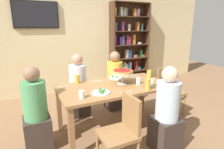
% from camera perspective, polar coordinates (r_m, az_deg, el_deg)
% --- Properties ---
extents(ground_plane, '(12.00, 12.00, 0.00)m').
position_cam_1_polar(ground_plane, '(3.16, 0.83, -16.20)').
color(ground_plane, '#846042').
extents(rear_partition, '(8.00, 0.12, 2.80)m').
position_cam_1_polar(rear_partition, '(4.78, -11.45, 11.83)').
color(rear_partition, beige).
rests_on(rear_partition, ground_plane).
extents(dining_table, '(1.71, 0.90, 0.74)m').
position_cam_1_polar(dining_table, '(2.88, 0.88, -5.03)').
color(dining_table, olive).
rests_on(dining_table, ground_plane).
extents(bookshelf, '(1.10, 0.30, 2.21)m').
position_cam_1_polar(bookshelf, '(5.20, 5.03, 9.17)').
color(bookshelf, '#422819').
rests_on(bookshelf, ground_plane).
extents(television, '(0.94, 0.05, 0.57)m').
position_cam_1_polar(television, '(4.54, -22.25, 16.62)').
color(television, black).
extents(diner_far_right, '(0.34, 0.34, 1.15)m').
position_cam_1_polar(diner_far_right, '(3.70, 0.83, -3.09)').
color(diner_far_right, '#382D28').
rests_on(diner_far_right, ground_plane).
extents(diner_head_west, '(0.34, 0.34, 1.15)m').
position_cam_1_polar(diner_head_west, '(2.69, -22.18, -11.43)').
color(diner_head_west, '#382D28').
rests_on(diner_head_west, ground_plane).
extents(diner_near_right, '(0.34, 0.34, 1.15)m').
position_cam_1_polar(diner_near_right, '(2.59, 16.35, -12.00)').
color(diner_near_right, '#382D28').
rests_on(diner_near_right, ground_plane).
extents(diner_far_left, '(0.34, 0.34, 1.15)m').
position_cam_1_polar(diner_far_left, '(3.47, -10.24, -4.60)').
color(diner_far_left, '#382D28').
rests_on(diner_far_left, ground_plane).
extents(chair_near_left, '(0.40, 0.40, 0.87)m').
position_cam_1_polar(chair_near_left, '(2.22, 3.25, -16.32)').
color(chair_near_left, olive).
rests_on(chair_near_left, ground_plane).
extents(chair_head_east, '(0.40, 0.40, 0.87)m').
position_cam_1_polar(chair_head_east, '(3.65, 16.92, -4.13)').
color(chair_head_east, olive).
rests_on(chair_head_east, ground_plane).
extents(deep_dish_pizza_stand, '(0.35, 0.35, 0.22)m').
position_cam_1_polar(deep_dish_pizza_stand, '(2.90, 3.14, 0.56)').
color(deep_dish_pizza_stand, silver).
rests_on(deep_dish_pizza_stand, dining_table).
extents(salad_plate_near_diner, '(0.22, 0.22, 0.06)m').
position_cam_1_polar(salad_plate_near_diner, '(2.99, 15.41, -2.77)').
color(salad_plate_near_diner, white).
rests_on(salad_plate_near_diner, dining_table).
extents(salad_plate_far_diner, '(0.25, 0.25, 0.06)m').
position_cam_1_polar(salad_plate_far_diner, '(2.54, -3.38, -5.37)').
color(salad_plate_far_diner, white).
rests_on(salad_plate_far_diner, dining_table).
extents(salad_plate_spare, '(0.26, 0.26, 0.06)m').
position_cam_1_polar(salad_plate_spare, '(3.24, 1.20, -0.88)').
color(salad_plate_spare, white).
rests_on(salad_plate_spare, dining_table).
extents(beer_glass_amber_tall, '(0.08, 0.08, 0.13)m').
position_cam_1_polar(beer_glass_amber_tall, '(3.33, 11.34, 0.20)').
color(beer_glass_amber_tall, gold).
rests_on(beer_glass_amber_tall, dining_table).
extents(beer_glass_amber_short, '(0.07, 0.07, 0.16)m').
position_cam_1_polar(beer_glass_amber_short, '(2.69, 10.99, -2.97)').
color(beer_glass_amber_short, gold).
rests_on(beer_glass_amber_short, dining_table).
extents(beer_glass_amber_spare, '(0.08, 0.08, 0.14)m').
position_cam_1_polar(beer_glass_amber_spare, '(2.99, -10.60, -1.36)').
color(beer_glass_amber_spare, gold).
rests_on(beer_glass_amber_spare, dining_table).
extents(water_glass_clear_near, '(0.07, 0.07, 0.11)m').
position_cam_1_polar(water_glass_clear_near, '(2.86, 12.01, -2.52)').
color(water_glass_clear_near, white).
rests_on(water_glass_clear_near, dining_table).
extents(water_glass_clear_far, '(0.07, 0.07, 0.10)m').
position_cam_1_polar(water_glass_clear_far, '(2.95, 8.09, -1.89)').
color(water_glass_clear_far, white).
rests_on(water_glass_clear_far, dining_table).
extents(water_glass_clear_spare, '(0.07, 0.07, 0.10)m').
position_cam_1_polar(water_glass_clear_spare, '(2.39, -9.27, -6.09)').
color(water_glass_clear_spare, white).
rests_on(water_glass_clear_spare, dining_table).
extents(cutlery_fork_near, '(0.17, 0.08, 0.00)m').
position_cam_1_polar(cutlery_fork_near, '(3.08, -4.62, -1.96)').
color(cutlery_fork_near, silver).
rests_on(cutlery_fork_near, dining_table).
extents(cutlery_knife_near, '(0.18, 0.02, 0.00)m').
position_cam_1_polar(cutlery_knife_near, '(2.92, -14.53, -3.40)').
color(cutlery_knife_near, silver).
rests_on(cutlery_knife_near, dining_table).
extents(cutlery_fork_far, '(0.17, 0.08, 0.00)m').
position_cam_1_polar(cutlery_fork_far, '(3.42, 7.11, -0.33)').
color(cutlery_fork_far, silver).
rests_on(cutlery_fork_far, dining_table).
extents(cutlery_knife_far, '(0.18, 0.02, 0.00)m').
position_cam_1_polar(cutlery_knife_far, '(2.58, 4.35, -5.36)').
color(cutlery_knife_far, silver).
rests_on(cutlery_knife_far, dining_table).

